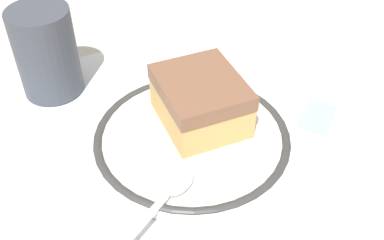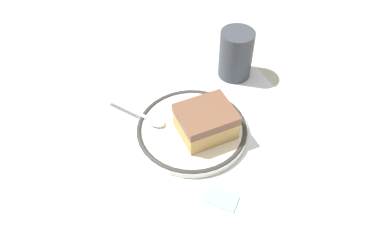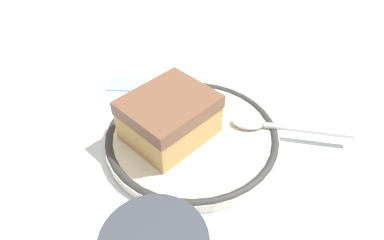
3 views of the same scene
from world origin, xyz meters
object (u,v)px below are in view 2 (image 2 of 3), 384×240
object	(u,v)px
cake_slice	(202,121)
spoon	(143,116)
plate	(192,129)
cup	(236,57)
sugar_packet	(221,198)

from	to	relation	value
cake_slice	spoon	xyz separation A→B (m)	(-0.07, -0.08, -0.02)
spoon	plate	bearing A→B (deg)	49.26
cup	sugar_packet	world-z (taller)	cup
cake_slice	sugar_packet	xyz separation A→B (m)	(0.12, -0.03, -0.03)
cake_slice	plate	bearing A→B (deg)	-134.79
plate	spoon	size ratio (longest dim) A/B	1.61
cake_slice	cup	xyz separation A→B (m)	(-0.12, 0.13, 0.01)
spoon	cake_slice	bearing A→B (deg)	48.57
plate	cup	xyz separation A→B (m)	(-0.11, 0.14, 0.04)
plate	cake_slice	xyz separation A→B (m)	(0.01, 0.01, 0.03)
cake_slice	cup	size ratio (longest dim) A/B	0.93
spoon	cup	distance (m)	0.22
cake_slice	spoon	bearing A→B (deg)	-131.43
cake_slice	cup	bearing A→B (deg)	132.46
spoon	cup	size ratio (longest dim) A/B	1.22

